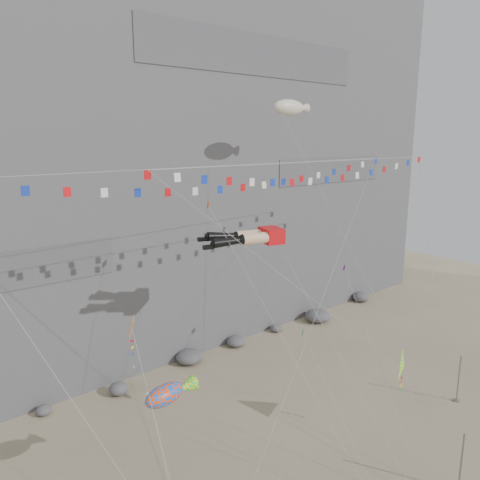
% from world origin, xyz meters
% --- Properties ---
extents(ground, '(120.00, 120.00, 0.00)m').
position_xyz_m(ground, '(0.00, 0.00, 0.00)').
color(ground, tan).
rests_on(ground, ground).
extents(cliff, '(80.00, 28.00, 50.00)m').
position_xyz_m(cliff, '(0.00, 32.00, 25.00)').
color(cliff, slate).
rests_on(cliff, ground).
extents(talus_boulders, '(60.00, 3.00, 1.20)m').
position_xyz_m(talus_boulders, '(0.00, 17.00, 0.60)').
color(talus_boulders, '#5C5B60').
rests_on(talus_boulders, ground).
extents(anchor_pole_center, '(0.12, 0.12, 4.07)m').
position_xyz_m(anchor_pole_center, '(3.51, -8.31, 2.04)').
color(anchor_pole_center, slate).
rests_on(anchor_pole_center, ground).
extents(anchor_pole_right, '(0.12, 0.12, 4.13)m').
position_xyz_m(anchor_pole_right, '(13.62, -3.28, 2.07)').
color(anchor_pole_right, slate).
rests_on(anchor_pole_right, ground).
extents(legs_kite, '(6.67, 16.33, 20.09)m').
position_xyz_m(legs_kite, '(-0.83, 6.87, 14.52)').
color(legs_kite, red).
rests_on(legs_kite, ground).
extents(flag_banner_upper, '(37.64, 12.56, 25.50)m').
position_xyz_m(flag_banner_upper, '(-2.03, 7.58, 19.87)').
color(flag_banner_upper, red).
rests_on(flag_banner_upper, ground).
extents(flag_banner_lower, '(30.40, 8.80, 22.96)m').
position_xyz_m(flag_banner_lower, '(5.01, 5.38, 20.00)').
color(flag_banner_lower, red).
rests_on(flag_banner_lower, ground).
extents(harlequin_kite, '(1.84, 5.95, 13.31)m').
position_xyz_m(harlequin_kite, '(-13.15, 2.13, 12.15)').
color(harlequin_kite, red).
rests_on(harlequin_kite, ground).
extents(fish_windsock, '(4.01, 6.60, 9.62)m').
position_xyz_m(fish_windsock, '(-11.33, 2.13, 7.54)').
color(fish_windsock, '#F7410C').
rests_on(fish_windsock, ground).
extents(delta_kite, '(5.23, 6.72, 9.23)m').
position_xyz_m(delta_kite, '(5.07, -2.98, 5.99)').
color(delta_kite, '#F7EC0C').
rests_on(delta_kite, ground).
extents(blimp_windsock, '(6.01, 14.35, 28.25)m').
position_xyz_m(blimp_windsock, '(7.88, 11.68, 24.48)').
color(blimp_windsock, beige).
rests_on(blimp_windsock, ground).
extents(small_kite_a, '(1.81, 15.86, 22.85)m').
position_xyz_m(small_kite_a, '(-3.21, 8.40, 16.44)').
color(small_kite_a, '#D64712').
rests_on(small_kite_a, ground).
extents(small_kite_b, '(6.09, 11.72, 16.60)m').
position_xyz_m(small_kite_b, '(7.72, 4.39, 10.76)').
color(small_kite_b, purple).
rests_on(small_kite_b, ground).
extents(small_kite_c, '(2.03, 9.01, 12.09)m').
position_xyz_m(small_kite_c, '(-0.72, 1.29, 8.50)').
color(small_kite_c, green).
rests_on(small_kite_c, ground).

